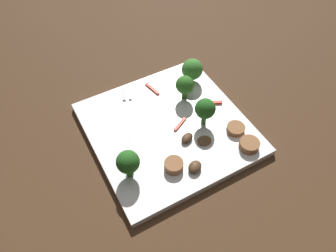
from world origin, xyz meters
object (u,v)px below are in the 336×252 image
(fork, at_px, (129,115))
(broccoli_floret_3, at_px, (185,85))
(pepper_strip_2, at_px, (212,103))
(broccoli_floret_2, at_px, (192,69))
(broccoli_floret_0, at_px, (205,109))
(sausage_slice_1, at_px, (249,145))
(sausage_slice_2, at_px, (236,129))
(mushroom_0, at_px, (204,141))
(pepper_strip_1, at_px, (152,89))
(sausage_slice_0, at_px, (174,165))
(broccoli_floret_1, at_px, (128,162))
(mushroom_1, at_px, (195,167))
(pepper_strip_3, at_px, (180,124))
(mushroom_2, at_px, (187,138))
(plate, at_px, (168,128))

(fork, distance_m, broccoli_floret_3, 0.12)
(pepper_strip_2, bearing_deg, broccoli_floret_2, 0.94)
(broccoli_floret_0, distance_m, sausage_slice_1, 0.10)
(sausage_slice_2, distance_m, mushroom_0, 0.06)
(sausage_slice_1, height_order, mushroom_0, sausage_slice_1)
(broccoli_floret_3, height_order, pepper_strip_2, broccoli_floret_3)
(pepper_strip_2, bearing_deg, pepper_strip_1, 42.69)
(broccoli_floret_2, relative_size, sausage_slice_0, 1.62)
(broccoli_floret_1, xyz_separation_m, pepper_strip_1, (0.16, -0.12, -0.03))
(broccoli_floret_0, xyz_separation_m, broccoli_floret_2, (0.11, -0.04, -0.01))
(mushroom_1, distance_m, pepper_strip_3, 0.10)
(broccoli_floret_1, relative_size, mushroom_2, 2.15)
(broccoli_floret_3, height_order, mushroom_1, broccoli_floret_3)
(broccoli_floret_2, relative_size, sausage_slice_1, 1.50)
(mushroom_2, height_order, pepper_strip_3, mushroom_2)
(sausage_slice_0, bearing_deg, mushroom_0, -74.94)
(broccoli_floret_2, xyz_separation_m, sausage_slice_1, (-0.19, 0.00, -0.02))
(broccoli_floret_0, xyz_separation_m, sausage_slice_1, (-0.08, -0.04, -0.03))
(mushroom_0, relative_size, mushroom_1, 0.98)
(mushroom_0, xyz_separation_m, mushroom_2, (0.02, 0.02, 0.00))
(sausage_slice_1, distance_m, mushroom_1, 0.11)
(broccoli_floret_3, xyz_separation_m, pepper_strip_1, (0.05, 0.04, -0.03))
(pepper_strip_3, bearing_deg, pepper_strip_2, -79.15)
(sausage_slice_0, bearing_deg, plate, -22.94)
(broccoli_floret_0, relative_size, broccoli_floret_3, 1.11)
(plate, distance_m, pepper_strip_3, 0.02)
(pepper_strip_2, height_order, pepper_strip_3, pepper_strip_2)
(sausage_slice_2, xyz_separation_m, pepper_strip_1, (0.17, 0.08, -0.00))
(sausage_slice_0, xyz_separation_m, sausage_slice_2, (0.01, -0.14, -0.00))
(broccoli_floret_1, height_order, sausage_slice_2, broccoli_floret_1)
(mushroom_0, bearing_deg, broccoli_floret_3, -12.50)
(broccoli_floret_3, height_order, sausage_slice_1, broccoli_floret_3)
(broccoli_floret_1, height_order, mushroom_0, broccoli_floret_1)
(sausage_slice_2, relative_size, mushroom_2, 1.28)
(mushroom_1, bearing_deg, broccoli_floret_3, -24.68)
(broccoli_floret_1, relative_size, mushroom_0, 2.18)
(plate, xyz_separation_m, mushroom_2, (-0.04, -0.01, 0.01))
(plate, xyz_separation_m, sausage_slice_2, (-0.07, -0.10, 0.01))
(sausage_slice_0, height_order, mushroom_1, sausage_slice_0)
(sausage_slice_2, bearing_deg, sausage_slice_0, 95.86)
(broccoli_floret_3, bearing_deg, sausage_slice_1, -166.85)
(mushroom_1, bearing_deg, sausage_slice_2, -72.88)
(plate, xyz_separation_m, broccoli_floret_3, (0.05, -0.06, 0.04))
(pepper_strip_3, bearing_deg, mushroom_0, -161.78)
(fork, height_order, pepper_strip_1, same)
(plate, distance_m, sausage_slice_1, 0.15)
(mushroom_2, height_order, pepper_strip_2, mushroom_2)
(sausage_slice_0, xyz_separation_m, pepper_strip_1, (0.18, -0.05, -0.01))
(sausage_slice_1, distance_m, mushroom_2, 0.11)
(mushroom_2, relative_size, pepper_strip_1, 0.64)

